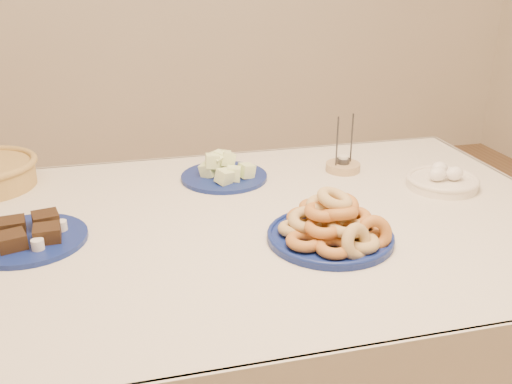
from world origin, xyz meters
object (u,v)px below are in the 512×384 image
Objects in this scene: donut_platter at (333,227)px; melon_plate at (224,171)px; dining_table at (251,257)px; candle_holder at (343,166)px; egg_bowl at (442,180)px; brownie_plate at (29,236)px.

donut_platter is 1.25× the size of melon_plate.
donut_platter reaches higher than dining_table.
candle_holder reaches higher than egg_bowl.
egg_bowl reaches higher than brownie_plate.
candle_holder reaches higher than melon_plate.
melon_plate is at bearing 92.13° from dining_table.
egg_bowl is (1.14, 0.07, 0.01)m from brownie_plate.
egg_bowl is (0.23, -0.20, 0.01)m from candle_holder.
melon_plate is at bearing 160.01° from egg_bowl.
donut_platter reaches higher than egg_bowl.
donut_platter is 0.50m from egg_bowl.
donut_platter is at bearing -150.83° from egg_bowl.
donut_platter reaches higher than melon_plate.
melon_plate is (-0.17, 0.47, -0.01)m from donut_platter.
egg_bowl is (0.61, -0.22, -0.00)m from melon_plate.
dining_table is at bearing -87.87° from melon_plate.
donut_platter reaches higher than brownie_plate.
donut_platter is 1.08× the size of brownie_plate.
brownie_plate is (-0.53, -0.30, -0.01)m from melon_plate.
dining_table is 0.34m from melon_plate.
brownie_plate is 1.98× the size of candle_holder.
donut_platter is 0.72m from brownie_plate.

